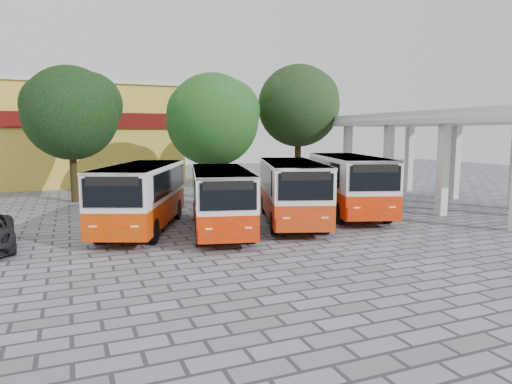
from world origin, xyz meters
name	(u,v)px	position (x,y,z in m)	size (l,w,h in m)	color
ground	(328,235)	(0.00, 0.00, 0.00)	(90.00, 90.00, 0.00)	slate
terminal_shelter	(452,121)	(10.50, 4.00, 4.91)	(6.80, 15.80, 5.40)	silver
shophouse_block	(53,134)	(-11.00, 25.99, 4.16)	(20.40, 10.40, 8.30)	gold
bus_far_left	(142,193)	(-7.00, 4.01, 1.65)	(5.25, 8.46, 2.84)	#CF3500
bus_centre_left	(221,196)	(-3.92, 2.40, 1.56)	(3.96, 7.87, 2.69)	red
bus_centre_right	(292,188)	(-0.22, 2.99, 1.67)	(4.90, 8.54, 2.89)	#C03008
bus_far_right	(348,181)	(3.60, 4.00, 1.76)	(5.03, 8.95, 3.03)	red
tree_left	(72,110)	(-9.57, 14.10, 5.62)	(5.97, 5.68, 8.28)	#352814
tree_middle	(214,117)	(-1.07, 12.58, 5.28)	(6.29, 5.99, 8.08)	black
tree_right	(299,103)	(5.60, 13.43, 6.36)	(6.13, 5.84, 9.10)	#3E2B11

